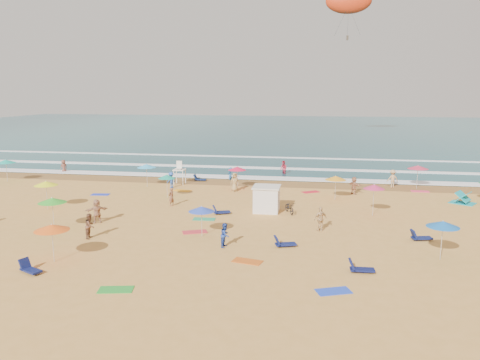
% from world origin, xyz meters
% --- Properties ---
extents(ground, '(220.00, 220.00, 0.00)m').
position_xyz_m(ground, '(0.00, 0.00, 0.00)').
color(ground, gold).
rests_on(ground, ground).
extents(ocean, '(220.00, 140.00, 0.18)m').
position_xyz_m(ocean, '(0.00, 84.00, 0.00)').
color(ocean, '#0C4756').
rests_on(ocean, ground).
extents(wet_sand, '(220.00, 220.00, 0.00)m').
position_xyz_m(wet_sand, '(0.00, 12.50, 0.01)').
color(wet_sand, olive).
rests_on(wet_sand, ground).
extents(surf_foam, '(200.00, 18.70, 0.05)m').
position_xyz_m(surf_foam, '(0.00, 21.32, 0.10)').
color(surf_foam, white).
rests_on(surf_foam, ground).
extents(cabana, '(2.00, 2.00, 2.00)m').
position_xyz_m(cabana, '(5.88, 0.49, 1.00)').
color(cabana, silver).
rests_on(cabana, ground).
extents(cabana_roof, '(2.20, 2.20, 0.12)m').
position_xyz_m(cabana_roof, '(5.88, 0.49, 2.06)').
color(cabana_roof, silver).
rests_on(cabana_roof, cabana).
extents(bicycle, '(1.31, 1.95, 0.97)m').
position_xyz_m(bicycle, '(7.78, 0.19, 0.49)').
color(bicycle, black).
rests_on(bicycle, ground).
extents(lifeguard_stand, '(1.20, 1.20, 2.10)m').
position_xyz_m(lifeguard_stand, '(-4.55, 10.47, 1.05)').
color(lifeguard_stand, white).
rests_on(lifeguard_stand, ground).
extents(beach_umbrellas, '(52.94, 31.80, 0.78)m').
position_xyz_m(beach_umbrellas, '(0.71, -0.47, 2.12)').
color(beach_umbrellas, '#D22E66').
rests_on(beach_umbrellas, ground).
extents(loungers, '(42.09, 28.23, 0.34)m').
position_xyz_m(loungers, '(5.26, -4.11, 0.17)').
color(loungers, '#0D1545').
rests_on(loungers, ground).
extents(towels, '(47.68, 28.03, 0.03)m').
position_xyz_m(towels, '(0.98, -2.47, 0.01)').
color(towels, '#E81D50').
rests_on(towels, ground).
extents(beachgoers, '(43.01, 27.97, 2.08)m').
position_xyz_m(beachgoers, '(0.20, 4.54, 0.82)').
color(beachgoers, '#A3644B').
rests_on(beachgoers, ground).
extents(parasail, '(8.81, 3.08, 9.87)m').
position_xyz_m(parasail, '(14.68, 60.85, 26.97)').
color(parasail, red).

